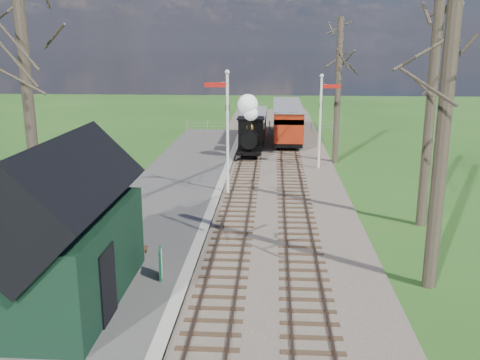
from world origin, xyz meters
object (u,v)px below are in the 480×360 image
at_px(station_shed, 64,233).
at_px(locomotive, 250,129).
at_px(semaphore_near, 226,124).
at_px(sign_board, 160,263).
at_px(red_carriage_a, 288,126).
at_px(person, 132,242).
at_px(bench, 133,249).
at_px(red_carriage_b, 286,116).
at_px(coach, 254,124).
at_px(semaphore_far, 322,114).

xyz_separation_m(station_shed, locomotive, (4.29, 21.21, -0.34)).
relative_size(semaphore_near, sign_board, 6.42).
height_order(semaphore_near, red_carriage_a, semaphore_near).
relative_size(semaphore_near, person, 4.04).
height_order(locomotive, bench, locomotive).
height_order(red_carriage_b, bench, red_carriage_b).
relative_size(red_carriage_a, person, 3.52).
distance_m(station_shed, coach, 27.62).
xyz_separation_m(sign_board, bench, (-1.25, 1.48, -0.14)).
relative_size(semaphore_near, bench, 4.65).
distance_m(semaphore_far, red_carriage_b, 13.13).
bearing_deg(coach, bench, -97.58).
bearing_deg(person, station_shed, 179.07).
distance_m(red_carriage_b, person, 28.73).
distance_m(sign_board, bench, 1.94).
relative_size(semaphore_far, red_carriage_b, 1.06).
bearing_deg(person, coach, 14.44).
xyz_separation_m(semaphore_far, bench, (-7.58, -14.84, -2.80)).
relative_size(station_shed, semaphore_near, 1.01).
xyz_separation_m(station_shed, coach, (4.30, 27.27, -0.85)).
distance_m(semaphore_near, red_carriage_b, 19.29).
distance_m(station_shed, locomotive, 21.64).
bearing_deg(bench, station_shed, -109.00).
height_order(locomotive, red_carriage_a, locomotive).
xyz_separation_m(semaphore_near, semaphore_far, (5.14, 6.00, -0.27)).
bearing_deg(sign_board, semaphore_far, 68.80).
xyz_separation_m(red_carriage_b, person, (-5.75, -28.14, -0.61)).
relative_size(semaphore_far, coach, 0.86).
xyz_separation_m(semaphore_far, sign_board, (-6.33, -16.32, -2.67)).
bearing_deg(sign_board, red_carriage_a, 79.12).
relative_size(coach, sign_board, 6.87).
height_order(red_carriage_a, red_carriage_b, same).
bearing_deg(locomotive, bench, -100.05).
distance_m(locomotive, sign_board, 19.67).
bearing_deg(red_carriage_a, coach, 144.08).
relative_size(red_carriage_b, bench, 4.05).
xyz_separation_m(semaphore_near, red_carriage_b, (3.37, 18.89, -2.05)).
bearing_deg(semaphore_far, sign_board, -111.20).
distance_m(locomotive, red_carriage_b, 10.03).
relative_size(locomotive, red_carriage_b, 0.77).
bearing_deg(red_carriage_b, coach, -125.71).
height_order(locomotive, sign_board, locomotive).
bearing_deg(bench, semaphore_near, 74.57).
xyz_separation_m(coach, red_carriage_b, (2.60, 3.62, 0.16)).
height_order(semaphore_near, bench, semaphore_near).
bearing_deg(coach, red_carriage_b, 54.29).
bearing_deg(semaphore_far, semaphore_near, -130.60).
bearing_deg(semaphore_far, red_carriage_a, 103.51).
distance_m(red_carriage_a, sign_board, 24.16).
relative_size(semaphore_far, bench, 4.28).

